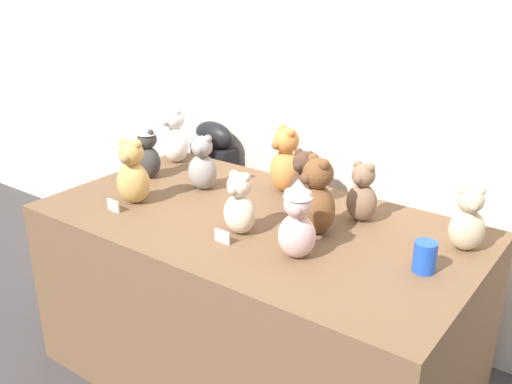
% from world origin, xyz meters
% --- Properties ---
extents(wall_back, '(7.00, 0.08, 2.60)m').
position_xyz_m(wall_back, '(0.00, 0.99, 1.30)').
color(wall_back, silver).
rests_on(wall_back, ground_plane).
extents(display_table, '(1.81, 0.99, 0.79)m').
position_xyz_m(display_table, '(0.00, 0.25, 0.40)').
color(display_table, brown).
rests_on(display_table, ground_plane).
extents(instrument_case, '(0.29, 0.16, 0.96)m').
position_xyz_m(instrument_case, '(-0.75, 0.87, 0.48)').
color(instrument_case, black).
rests_on(instrument_case, ground_plane).
extents(teddy_bear_mocha, '(0.14, 0.12, 0.25)m').
position_xyz_m(teddy_bear_mocha, '(0.35, 0.49, 0.91)').
color(teddy_bear_mocha, '#7F6047').
rests_on(teddy_bear_mocha, display_table).
extents(teddy_bear_blush, '(0.17, 0.16, 0.30)m').
position_xyz_m(teddy_bear_blush, '(0.31, 0.07, 0.94)').
color(teddy_bear_blush, beige).
rests_on(teddy_bear_blush, display_table).
extents(teddy_bear_ginger, '(0.20, 0.19, 0.31)m').
position_xyz_m(teddy_bear_ginger, '(-0.08, 0.58, 0.94)').
color(teddy_bear_ginger, '#D17F3D').
rests_on(teddy_bear_ginger, display_table).
extents(teddy_bear_charcoal, '(0.14, 0.13, 0.28)m').
position_xyz_m(teddy_bear_charcoal, '(-0.72, 0.34, 0.93)').
color(teddy_bear_charcoal, '#383533').
rests_on(teddy_bear_charcoal, display_table).
extents(teddy_bear_cream, '(0.13, 0.12, 0.26)m').
position_xyz_m(teddy_bear_cream, '(0.03, 0.11, 0.91)').
color(teddy_bear_cream, beige).
rests_on(teddy_bear_cream, display_table).
extents(teddy_bear_sand, '(0.17, 0.16, 0.25)m').
position_xyz_m(teddy_bear_sand, '(0.78, 0.49, 0.91)').
color(teddy_bear_sand, '#CCB78E').
rests_on(teddy_bear_sand, display_table).
extents(teddy_bear_ash, '(0.17, 0.16, 0.26)m').
position_xyz_m(teddy_bear_ash, '(-0.40, 0.38, 0.92)').
color(teddy_bear_ash, gray).
rests_on(teddy_bear_ash, display_table).
extents(teddy_bear_cocoa, '(0.14, 0.13, 0.26)m').
position_xyz_m(teddy_bear_cocoa, '(0.09, 0.48, 0.91)').
color(teddy_bear_cocoa, '#4C3323').
rests_on(teddy_bear_cocoa, display_table).
extents(teddy_bear_snow, '(0.18, 0.16, 0.30)m').
position_xyz_m(teddy_bear_snow, '(-0.78, 0.59, 0.94)').
color(teddy_bear_snow, white).
rests_on(teddy_bear_snow, display_table).
extents(teddy_bear_honey, '(0.18, 0.16, 0.29)m').
position_xyz_m(teddy_bear_honey, '(-0.54, 0.08, 0.93)').
color(teddy_bear_honey, tan).
rests_on(teddy_bear_honey, display_table).
extents(teddy_bear_chestnut, '(0.21, 0.20, 0.32)m').
position_xyz_m(teddy_bear_chestnut, '(0.26, 0.29, 0.94)').
color(teddy_bear_chestnut, brown).
rests_on(teddy_bear_chestnut, display_table).
extents(party_cup_blue, '(0.08, 0.08, 0.11)m').
position_xyz_m(party_cup_blue, '(0.72, 0.24, 0.85)').
color(party_cup_blue, blue).
rests_on(party_cup_blue, display_table).
extents(name_card_front_left, '(0.07, 0.01, 0.05)m').
position_xyz_m(name_card_front_left, '(-0.54, -0.04, 0.82)').
color(name_card_front_left, white).
rests_on(name_card_front_left, display_table).
extents(name_card_front_middle, '(0.07, 0.01, 0.05)m').
position_xyz_m(name_card_front_middle, '(0.03, -0.00, 0.82)').
color(name_card_front_middle, white).
rests_on(name_card_front_middle, display_table).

